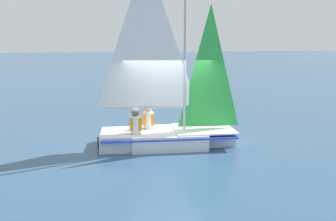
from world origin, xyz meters
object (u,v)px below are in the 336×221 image
at_px(sailor_crew, 136,127).
at_px(sailor_helm, 148,123).
at_px(sailboat_main, 167,119).
at_px(buoy_marker, 154,88).

bearing_deg(sailor_crew, sailor_helm, 53.73).
xyz_separation_m(sailor_helm, sailor_crew, (-0.49, -0.46, 0.01)).
relative_size(sailboat_main, sailor_crew, 4.67).
bearing_deg(sailor_crew, buoy_marker, 83.13).
relative_size(sailboat_main, sailor_helm, 4.68).
bearing_deg(buoy_marker, sailor_crew, -107.32).
relative_size(sailor_helm, buoy_marker, 1.09).
bearing_deg(buoy_marker, sailor_helm, -105.69).
distance_m(sailboat_main, buoy_marker, 11.85).
bearing_deg(buoy_marker, sailboat_main, -103.05).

